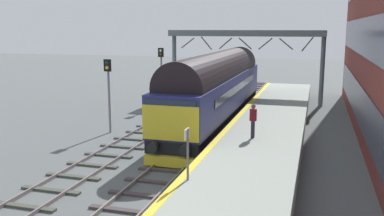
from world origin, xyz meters
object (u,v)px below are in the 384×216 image
object	(u,v)px
diesel_locomotive	(217,87)
waiting_passenger	(253,118)
signal_post_mid	(161,71)
platform_number_sign	(187,146)
signal_post_near	(109,87)

from	to	relation	value
diesel_locomotive	waiting_passenger	bearing A→B (deg)	-63.34
signal_post_mid	platform_number_sign	xyz separation A→B (m)	(7.61, -17.86, -0.67)
diesel_locomotive	platform_number_sign	distance (m)	13.09
platform_number_sign	signal_post_near	bearing A→B (deg)	130.19
signal_post_mid	platform_number_sign	size ratio (longest dim) A/B	2.58
signal_post_near	signal_post_mid	bearing A→B (deg)	90.00
waiting_passenger	diesel_locomotive	bearing A→B (deg)	34.89
diesel_locomotive	waiting_passenger	size ratio (longest dim) A/B	11.21
platform_number_sign	diesel_locomotive	bearing A→B (deg)	98.78
platform_number_sign	signal_post_mid	bearing A→B (deg)	113.09
diesel_locomotive	signal_post_mid	xyz separation A→B (m)	(-5.62, 4.93, 0.41)
diesel_locomotive	waiting_passenger	xyz separation A→B (m)	(3.32, -6.60, -0.49)
signal_post_mid	waiting_passenger	bearing A→B (deg)	-52.24
platform_number_sign	waiting_passenger	xyz separation A→B (m)	(1.32, 6.33, -0.22)
signal_post_mid	waiting_passenger	distance (m)	14.62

